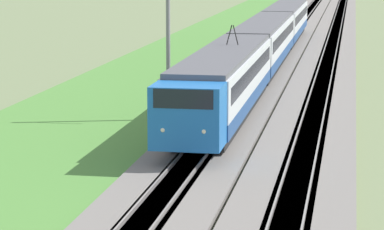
% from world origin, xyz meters
% --- Properties ---
extents(ballast_main, '(240.00, 4.40, 0.30)m').
position_xyz_m(ballast_main, '(50.00, 0.00, 0.15)').
color(ballast_main, slate).
rests_on(ballast_main, ground).
extents(ballast_adjacent, '(240.00, 4.40, 0.30)m').
position_xyz_m(ballast_adjacent, '(50.00, -4.57, 0.15)').
color(ballast_adjacent, slate).
rests_on(ballast_adjacent, ground).
extents(track_main, '(240.00, 1.57, 0.45)m').
position_xyz_m(track_main, '(50.00, 0.00, 0.16)').
color(track_main, '#4C4238').
rests_on(track_main, ground).
extents(track_adjacent, '(240.00, 1.57, 0.45)m').
position_xyz_m(track_adjacent, '(50.00, -4.57, 0.16)').
color(track_adjacent, '#4C4238').
rests_on(track_adjacent, ground).
extents(grass_verge, '(240.00, 12.08, 0.12)m').
position_xyz_m(grass_verge, '(50.00, 6.71, 0.06)').
color(grass_verge, '#4C8438').
rests_on(grass_verge, ground).
extents(passenger_train, '(65.21, 3.02, 4.90)m').
position_xyz_m(passenger_train, '(60.11, 0.00, 2.28)').
color(passenger_train, blue).
rests_on(passenger_train, ground).
extents(catenary_mast_mid, '(0.22, 2.56, 8.50)m').
position_xyz_m(catenary_mast_mid, '(38.87, 2.91, 4.39)').
color(catenary_mast_mid, slate).
rests_on(catenary_mast_mid, ground).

